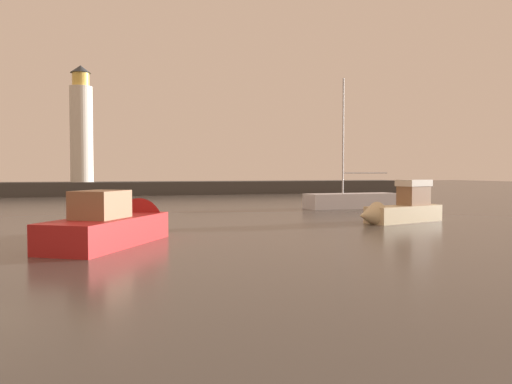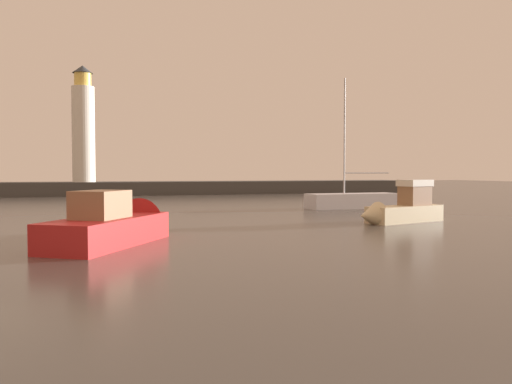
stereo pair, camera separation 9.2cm
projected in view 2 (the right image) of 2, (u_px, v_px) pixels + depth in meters
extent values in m
plane|color=#4C4742|center=(163.00, 216.00, 31.90)|extent=(220.00, 220.00, 0.00)
cube|color=#423F3D|center=(134.00, 188.00, 61.29)|extent=(71.70, 5.42, 1.59)
cylinder|color=silver|center=(83.00, 134.00, 59.36)|extent=(2.59, 2.59, 11.19)
cylinder|color=#F2CC59|center=(83.00, 80.00, 59.10)|extent=(1.94, 1.94, 1.57)
cone|color=#33383D|center=(83.00, 69.00, 59.05)|extent=(2.33, 2.33, 0.90)
cube|color=#B21E1E|center=(108.00, 231.00, 19.26)|extent=(5.12, 6.33, 1.08)
cone|color=#B21E1E|center=(151.00, 221.00, 22.72)|extent=(2.93, 2.89, 2.18)
cube|color=#8C6647|center=(101.00, 204.00, 18.78)|extent=(2.34, 2.50, 1.04)
cube|color=beige|center=(405.00, 214.00, 28.18)|extent=(5.09, 2.81, 0.92)
cone|color=beige|center=(369.00, 215.00, 26.63)|extent=(1.67, 1.73, 1.41)
cube|color=#8C6647|center=(415.00, 196.00, 28.59)|extent=(1.89, 1.53, 1.07)
cube|color=silver|center=(415.00, 183.00, 28.56)|extent=(2.08, 1.68, 0.37)
cube|color=silver|center=(352.00, 201.00, 38.93)|extent=(7.40, 2.54, 1.13)
cylinder|color=#B7B7BC|center=(344.00, 136.00, 38.48)|extent=(0.12, 0.12, 8.79)
cylinder|color=#B7B7BC|center=(367.00, 173.00, 39.29)|extent=(4.00, 0.34, 0.09)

